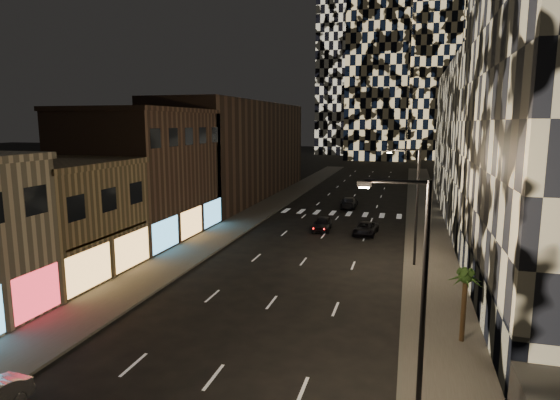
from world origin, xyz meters
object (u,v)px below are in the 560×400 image
Objects in this scene: streetlight_far at (414,199)px; palm_tree at (465,282)px; car_dark_midlane at (323,224)px; car_dark_rightlane at (366,229)px; streetlight_near at (417,286)px; car_dark_oncoming at (349,202)px.

streetlight_far is 2.38× the size of palm_tree.
palm_tree reaches higher than car_dark_midlane.
car_dark_midlane is at bearing 174.88° from car_dark_rightlane.
car_dark_rightlane is 23.36m from palm_tree.
car_dark_oncoming is (-7.85, 44.10, -4.64)m from streetlight_near.
streetlight_near is 1.83× the size of car_dark_oncoming.
car_dark_rightlane is at bearing 102.62° from car_dark_oncoming.
car_dark_midlane is 13.88m from car_dark_oncoming.
streetlight_near is at bearing 99.24° from car_dark_oncoming.
car_dark_midlane reaches higher than car_dark_rightlane.
car_dark_oncoming is at bearing 82.67° from car_dark_midlane.
streetlight_far is at bearing 101.07° from palm_tree.
car_dark_rightlane is at bearing 114.64° from streetlight_far.
streetlight_far reaches higher than palm_tree.
car_dark_oncoming is 1.10× the size of car_dark_rightlane.
palm_tree is at bearing -66.90° from car_dark_midlane.
car_dark_oncoming reaches higher than car_dark_midlane.
car_dark_rightlane is 1.18× the size of palm_tree.
palm_tree is (11.34, -22.95, 2.56)m from car_dark_midlane.
car_dark_rightlane is at bearing 107.13° from palm_tree.
streetlight_near reaches higher than car_dark_midlane.
streetlight_far reaches higher than car_dark_rightlane.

